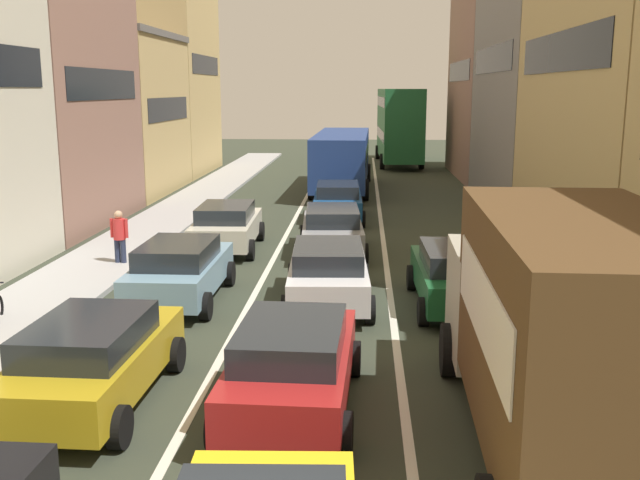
{
  "coord_description": "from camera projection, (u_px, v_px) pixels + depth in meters",
  "views": [
    {
      "loc": [
        0.99,
        -4.64,
        5.07
      ],
      "look_at": [
        0.0,
        12.0,
        1.6
      ],
      "focal_mm": 40.87,
      "sensor_mm": 36.0,
      "label": 1
    }
  ],
  "objects": [
    {
      "name": "building_row_right",
      "position": [
        607.0,
        79.0,
        26.73
      ],
      "size": [
        7.2,
        43.9,
        11.74
      ],
      "rotation": [
        0.0,
        0.0,
        -1.57
      ],
      "color": "#936B5B",
      "rests_on": "ground"
    },
    {
      "name": "bus_far_queue_secondary",
      "position": [
        399.0,
        122.0,
        49.23
      ],
      "size": [
        3.0,
        10.56,
        5.06
      ],
      "rotation": [
        0.0,
        0.0,
        1.6
      ],
      "color": "#1E6033",
      "rests_on": "ground"
    },
    {
      "name": "bus_mid_queue_primary",
      "position": [
        342.0,
        156.0,
        36.51
      ],
      "size": [
        2.95,
        10.55,
        2.9
      ],
      "rotation": [
        0.0,
        0.0,
        1.55
      ],
      "color": "navy",
      "rests_on": "ground"
    },
    {
      "name": "wagon_left_lane_second",
      "position": [
        93.0,
        358.0,
        11.77
      ],
      "size": [
        2.15,
        4.34,
        1.49
      ],
      "rotation": [
        0.0,
        0.0,
        1.55
      ],
      "color": "#B29319",
      "rests_on": "ground"
    },
    {
      "name": "sedan_right_lane_behind_truck",
      "position": [
        457.0,
        275.0,
        17.07
      ],
      "size": [
        2.14,
        4.34,
        1.49
      ],
      "rotation": [
        0.0,
        0.0,
        1.59
      ],
      "color": "#19592D",
      "rests_on": "ground"
    },
    {
      "name": "sedan_left_lane_fourth",
      "position": [
        227.0,
        226.0,
        23.19
      ],
      "size": [
        2.18,
        4.36,
        1.49
      ],
      "rotation": [
        0.0,
        0.0,
        1.61
      ],
      "color": "beige",
      "rests_on": "ground"
    },
    {
      "name": "hatchback_centre_lane_third",
      "position": [
        328.0,
        272.0,
        17.27
      ],
      "size": [
        2.23,
        4.38,
        1.49
      ],
      "rotation": [
        0.0,
        0.0,
        1.62
      ],
      "color": "silver",
      "rests_on": "ground"
    },
    {
      "name": "sedan_centre_lane_fifth",
      "position": [
        338.0,
        201.0,
        28.34
      ],
      "size": [
        2.18,
        4.36,
        1.49
      ],
      "rotation": [
        0.0,
        0.0,
        1.61
      ],
      "color": "#194C8C",
      "rests_on": "ground"
    },
    {
      "name": "pedestrian_near_kerb",
      "position": [
        119.0,
        235.0,
        20.91
      ],
      "size": [
        0.54,
        0.34,
        1.66
      ],
      "rotation": [
        0.0,
        0.0,
        1.45
      ],
      "color": "#262D47",
      "rests_on": "ground"
    },
    {
      "name": "sidewalk_left",
      "position": [
        143.0,
        234.0,
        25.55
      ],
      "size": [
        2.6,
        64.0,
        0.14
      ],
      "primitive_type": "cube",
      "color": "#A6A6A6",
      "rests_on": "ground"
    },
    {
      "name": "sedan_left_lane_third",
      "position": [
        180.0,
        269.0,
        17.55
      ],
      "size": [
        2.07,
        4.3,
        1.49
      ],
      "rotation": [
        0.0,
        0.0,
        1.57
      ],
      "color": "#759EB7",
      "rests_on": "ground"
    },
    {
      "name": "removalist_box_truck",
      "position": [
        563.0,
        324.0,
        9.76
      ],
      "size": [
        2.87,
        7.76,
        3.58
      ],
      "rotation": [
        0.0,
        0.0,
        1.54
      ],
      "color": "#B7B29E",
      "rests_on": "ground"
    },
    {
      "name": "lane_stripe_right",
      "position": [
        383.0,
        239.0,
        25.07
      ],
      "size": [
        0.16,
        60.0,
        0.01
      ],
      "primitive_type": "cube",
      "color": "silver",
      "rests_on": "ground"
    },
    {
      "name": "coupe_centre_lane_fourth",
      "position": [
        332.0,
        229.0,
        22.6
      ],
      "size": [
        2.27,
        4.4,
        1.49
      ],
      "rotation": [
        0.0,
        0.0,
        1.63
      ],
      "color": "gray",
      "rests_on": "ground"
    },
    {
      "name": "lane_stripe_left",
      "position": [
        285.0,
        237.0,
        25.27
      ],
      "size": [
        0.16,
        60.0,
        0.01
      ],
      "primitive_type": "cube",
      "color": "silver",
      "rests_on": "ground"
    },
    {
      "name": "sedan_centre_lane_second",
      "position": [
        293.0,
        363.0,
        11.58
      ],
      "size": [
        2.17,
        4.36,
        1.49
      ],
      "rotation": [
        0.0,
        0.0,
        1.54
      ],
      "color": "#A51E1E",
      "rests_on": "ground"
    },
    {
      "name": "building_row_left",
      "position": [
        17.0,
        89.0,
        27.24
      ],
      "size": [
        7.2,
        43.9,
        12.03
      ],
      "rotation": [
        0.0,
        0.0,
        1.57
      ],
      "color": "tan",
      "rests_on": "ground"
    }
  ]
}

